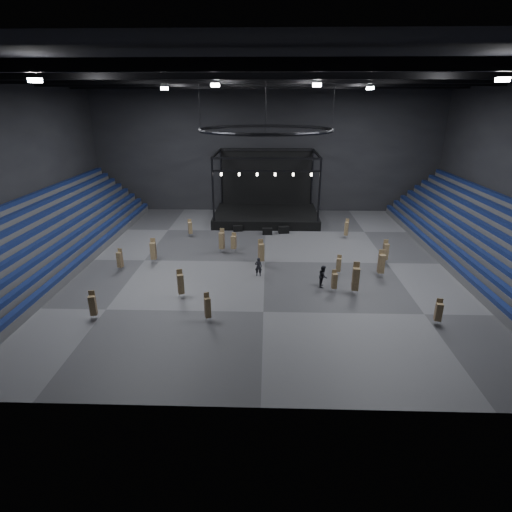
{
  "coord_description": "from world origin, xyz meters",
  "views": [
    {
      "loc": [
        0.27,
        -38.06,
        15.39
      ],
      "look_at": [
        -0.84,
        -2.0,
        1.4
      ],
      "focal_mm": 28.0,
      "sensor_mm": 36.0,
      "label": 1
    }
  ],
  "objects_px": {
    "chair_stack_3": "(222,240)",
    "chair_stack_14": "(153,250)",
    "chair_stack_5": "(356,278)",
    "crew_member": "(323,276)",
    "chair_stack_10": "(120,259)",
    "chair_stack_12": "(381,263)",
    "flight_case_mid": "(267,231)",
    "chair_stack_6": "(339,264)",
    "chair_stack_7": "(261,252)",
    "chair_stack_8": "(346,228)",
    "chair_stack_13": "(439,311)",
    "chair_stack_9": "(334,281)",
    "chair_stack_11": "(93,305)",
    "chair_stack_15": "(181,283)",
    "chair_stack_0": "(386,251)",
    "flight_case_left": "(238,228)",
    "man_center": "(258,267)",
    "stage": "(266,209)",
    "flight_case_right": "(284,230)",
    "chair_stack_2": "(234,242)",
    "chair_stack_4": "(208,307)"
  },
  "relations": [
    {
      "from": "chair_stack_6",
      "to": "chair_stack_8",
      "type": "distance_m",
      "value": 11.37
    },
    {
      "from": "chair_stack_6",
      "to": "chair_stack_12",
      "type": "height_order",
      "value": "chair_stack_12"
    },
    {
      "from": "chair_stack_4",
      "to": "chair_stack_11",
      "type": "distance_m",
      "value": 8.64
    },
    {
      "from": "flight_case_right",
      "to": "man_center",
      "type": "height_order",
      "value": "man_center"
    },
    {
      "from": "chair_stack_14",
      "to": "chair_stack_15",
      "type": "xyz_separation_m",
      "value": [
        4.36,
        -7.59,
        -0.06
      ]
    },
    {
      "from": "chair_stack_10",
      "to": "man_center",
      "type": "relative_size",
      "value": 1.23
    },
    {
      "from": "chair_stack_10",
      "to": "chair_stack_12",
      "type": "height_order",
      "value": "chair_stack_12"
    },
    {
      "from": "chair_stack_12",
      "to": "chair_stack_13",
      "type": "bearing_deg",
      "value": -77.75
    },
    {
      "from": "chair_stack_12",
      "to": "chair_stack_0",
      "type": "bearing_deg",
      "value": 68.16
    },
    {
      "from": "stage",
      "to": "chair_stack_13",
      "type": "distance_m",
      "value": 31.0
    },
    {
      "from": "flight_case_mid",
      "to": "chair_stack_15",
      "type": "xyz_separation_m",
      "value": [
        -7.14,
        -17.32,
        0.9
      ]
    },
    {
      "from": "chair_stack_7",
      "to": "man_center",
      "type": "xyz_separation_m",
      "value": [
        -0.2,
        -2.77,
        -0.46
      ]
    },
    {
      "from": "chair_stack_3",
      "to": "crew_member",
      "type": "xyz_separation_m",
      "value": [
        9.92,
        -8.38,
        -0.38
      ]
    },
    {
      "from": "chair_stack_9",
      "to": "man_center",
      "type": "relative_size",
      "value": 1.11
    },
    {
      "from": "chair_stack_8",
      "to": "chair_stack_11",
      "type": "relative_size",
      "value": 1.03
    },
    {
      "from": "chair_stack_6",
      "to": "chair_stack_7",
      "type": "height_order",
      "value": "chair_stack_7"
    },
    {
      "from": "chair_stack_0",
      "to": "chair_stack_7",
      "type": "relative_size",
      "value": 0.94
    },
    {
      "from": "chair_stack_6",
      "to": "chair_stack_11",
      "type": "height_order",
      "value": "chair_stack_11"
    },
    {
      "from": "chair_stack_6",
      "to": "chair_stack_9",
      "type": "bearing_deg",
      "value": -89.59
    },
    {
      "from": "chair_stack_10",
      "to": "chair_stack_15",
      "type": "xyz_separation_m",
      "value": [
        7.07,
        -5.56,
        0.14
      ]
    },
    {
      "from": "chair_stack_5",
      "to": "chair_stack_3",
      "type": "bearing_deg",
      "value": 146.3
    },
    {
      "from": "chair_stack_3",
      "to": "chair_stack_14",
      "type": "relative_size",
      "value": 1.02
    },
    {
      "from": "chair_stack_6",
      "to": "chair_stack_10",
      "type": "bearing_deg",
      "value": -165.74
    },
    {
      "from": "stage",
      "to": "flight_case_left",
      "type": "relative_size",
      "value": 12.4
    },
    {
      "from": "chair_stack_6",
      "to": "chair_stack_10",
      "type": "xyz_separation_m",
      "value": [
        -21.01,
        0.35,
        0.12
      ]
    },
    {
      "from": "chair_stack_6",
      "to": "chair_stack_10",
      "type": "height_order",
      "value": "chair_stack_10"
    },
    {
      "from": "chair_stack_7",
      "to": "chair_stack_9",
      "type": "xyz_separation_m",
      "value": [
        6.4,
        -5.99,
        -0.31
      ]
    },
    {
      "from": "flight_case_right",
      "to": "chair_stack_12",
      "type": "height_order",
      "value": "chair_stack_12"
    },
    {
      "from": "flight_case_mid",
      "to": "chair_stack_3",
      "type": "xyz_separation_m",
      "value": [
        -4.92,
        -6.39,
        0.97
      ]
    },
    {
      "from": "flight_case_mid",
      "to": "chair_stack_2",
      "type": "relative_size",
      "value": 0.56
    },
    {
      "from": "flight_case_right",
      "to": "chair_stack_0",
      "type": "height_order",
      "value": "chair_stack_0"
    },
    {
      "from": "chair_stack_2",
      "to": "chair_stack_15",
      "type": "distance_m",
      "value": 11.55
    },
    {
      "from": "stage",
      "to": "man_center",
      "type": "height_order",
      "value": "stage"
    },
    {
      "from": "chair_stack_3",
      "to": "chair_stack_10",
      "type": "relative_size",
      "value": 1.19
    },
    {
      "from": "chair_stack_0",
      "to": "chair_stack_5",
      "type": "relative_size",
      "value": 0.84
    },
    {
      "from": "flight_case_left",
      "to": "chair_stack_11",
      "type": "relative_size",
      "value": 0.49
    },
    {
      "from": "flight_case_right",
      "to": "chair_stack_15",
      "type": "xyz_separation_m",
      "value": [
        -9.19,
        -17.89,
        0.87
      ]
    },
    {
      "from": "crew_member",
      "to": "chair_stack_11",
      "type": "bearing_deg",
      "value": 121.04
    },
    {
      "from": "flight_case_left",
      "to": "flight_case_mid",
      "type": "height_order",
      "value": "flight_case_mid"
    },
    {
      "from": "chair_stack_9",
      "to": "chair_stack_12",
      "type": "distance_m",
      "value": 5.83
    },
    {
      "from": "chair_stack_6",
      "to": "chair_stack_14",
      "type": "bearing_deg",
      "value": -172.23
    },
    {
      "from": "chair_stack_13",
      "to": "chair_stack_15",
      "type": "xyz_separation_m",
      "value": [
        -19.74,
        3.75,
        0.21
      ]
    },
    {
      "from": "chair_stack_6",
      "to": "chair_stack_15",
      "type": "distance_m",
      "value": 14.88
    },
    {
      "from": "chair_stack_3",
      "to": "chair_stack_9",
      "type": "distance_m",
      "value": 14.29
    },
    {
      "from": "chair_stack_5",
      "to": "chair_stack_0",
      "type": "bearing_deg",
      "value": 63.14
    },
    {
      "from": "chair_stack_8",
      "to": "chair_stack_7",
      "type": "bearing_deg",
      "value": -116.48
    },
    {
      "from": "chair_stack_5",
      "to": "crew_member",
      "type": "relative_size",
      "value": 1.48
    },
    {
      "from": "chair_stack_5",
      "to": "chair_stack_14",
      "type": "xyz_separation_m",
      "value": [
        -19.0,
        6.56,
        -0.14
      ]
    },
    {
      "from": "flight_case_right",
      "to": "chair_stack_4",
      "type": "xyz_separation_m",
      "value": [
        -6.4,
        -21.64,
        0.74
      ]
    },
    {
      "from": "chair_stack_5",
      "to": "man_center",
      "type": "height_order",
      "value": "chair_stack_5"
    }
  ]
}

